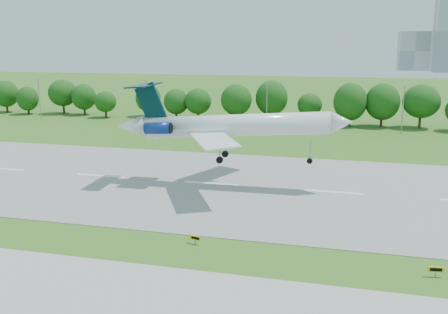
% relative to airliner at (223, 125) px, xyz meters
% --- Properties ---
extents(ground, '(600.00, 600.00, 0.00)m').
position_rel_airliner_xyz_m(ground, '(17.79, -24.92, -10.01)').
color(ground, '#37651A').
rests_on(ground, ground).
extents(runway, '(400.00, 45.00, 0.08)m').
position_rel_airliner_xyz_m(runway, '(17.79, 0.08, -9.97)').
color(runway, gray).
rests_on(runway, ground).
extents(tree_line, '(288.40, 8.40, 10.40)m').
position_rel_airliner_xyz_m(tree_line, '(17.79, 67.08, -3.82)').
color(tree_line, '#382314').
rests_on(tree_line, ground).
extents(light_poles, '(175.90, 0.25, 12.19)m').
position_rel_airliner_xyz_m(light_poles, '(15.29, 57.08, -3.67)').
color(light_poles, gray).
rests_on(light_poles, ground).
extents(airliner, '(38.32, 27.88, 12.50)m').
position_rel_airliner_xyz_m(airliner, '(0.00, 0.00, 0.00)').
color(airliner, white).
rests_on(airliner, ground).
extents(taxi_sign_left, '(1.43, 0.49, 1.01)m').
position_rel_airliner_xyz_m(taxi_sign_left, '(2.93, -24.71, -9.26)').
color(taxi_sign_left, gray).
rests_on(taxi_sign_left, ground).
extents(taxi_sign_right, '(1.57, 0.38, 1.09)m').
position_rel_airliner_xyz_m(taxi_sign_right, '(28.70, -26.88, -9.20)').
color(taxi_sign_right, gray).
rests_on(taxi_sign_right, ground).
extents(service_vehicle_a, '(3.40, 2.27, 1.06)m').
position_rel_airliner_xyz_m(service_vehicle_a, '(-16.78, 49.66, -9.48)').
color(service_vehicle_a, white).
rests_on(service_vehicle_a, ground).
extents(service_vehicle_b, '(4.03, 2.10, 1.31)m').
position_rel_airliner_xyz_m(service_vehicle_b, '(13.44, 52.24, -9.35)').
color(service_vehicle_b, silver).
rests_on(service_vehicle_b, ground).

